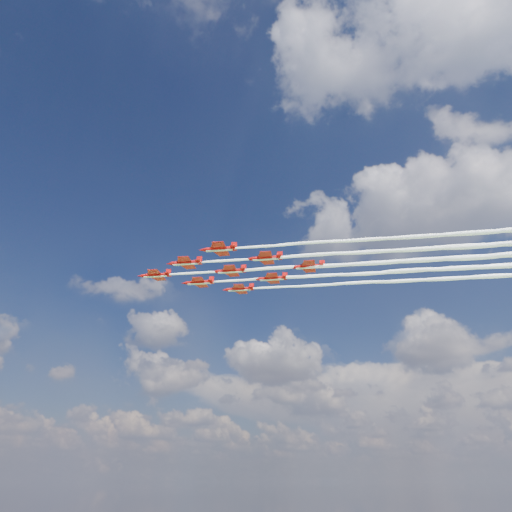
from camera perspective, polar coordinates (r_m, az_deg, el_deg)
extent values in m
cylinder|color=#BA0B0A|center=(147.02, -11.42, -2.16)|extent=(7.10, 3.94, 1.01)
cone|color=#BA0B0A|center=(148.58, -13.09, -2.24)|extent=(2.09, 1.67, 1.01)
cone|color=#BA0B0A|center=(145.66, -9.82, -2.07)|extent=(1.63, 1.40, 0.92)
ellipsoid|color=black|center=(147.78, -12.08, -2.04)|extent=(2.08, 1.55, 0.66)
cube|color=#BA0B0A|center=(146.85, -11.25, -2.16)|extent=(6.15, 8.90, 0.13)
cube|color=#BA0B0A|center=(145.86, -10.06, -2.09)|extent=(2.53, 3.54, 0.11)
cube|color=#BA0B0A|center=(146.11, -9.97, -1.78)|extent=(1.39, 0.72, 1.65)
cube|color=silver|center=(146.85, -11.44, -2.32)|extent=(6.61, 3.58, 0.11)
cylinder|color=#BA0B0A|center=(137.27, -8.07, -0.77)|extent=(7.10, 3.94, 1.01)
cone|color=#BA0B0A|center=(138.58, -9.89, -0.88)|extent=(2.09, 1.67, 1.01)
cone|color=#BA0B0A|center=(136.17, -6.32, -0.67)|extent=(1.63, 1.40, 0.92)
ellipsoid|color=black|center=(137.94, -8.79, -0.66)|extent=(2.08, 1.55, 0.66)
cube|color=#BA0B0A|center=(137.13, -7.88, -0.78)|extent=(6.15, 8.90, 0.13)
cube|color=#BA0B0A|center=(136.33, -6.58, -0.69)|extent=(2.53, 3.54, 0.11)
cube|color=#BA0B0A|center=(136.61, -6.49, -0.36)|extent=(1.39, 0.72, 1.65)
cube|color=silver|center=(137.09, -8.08, -0.95)|extent=(6.61, 3.58, 0.11)
cylinder|color=#BA0B0A|center=(150.39, -6.55, -3.01)|extent=(7.10, 3.94, 1.01)
cone|color=#BA0B0A|center=(151.59, -8.23, -3.09)|extent=(2.09, 1.67, 1.01)
cone|color=#BA0B0A|center=(149.39, -4.94, -2.93)|extent=(1.63, 1.40, 0.92)
ellipsoid|color=black|center=(151.00, -7.21, -2.89)|extent=(2.08, 1.55, 0.66)
cube|color=#BA0B0A|center=(150.26, -6.38, -3.02)|extent=(6.15, 8.90, 0.13)
cube|color=#BA0B0A|center=(149.53, -5.18, -2.94)|extent=(2.53, 3.54, 0.11)
cube|color=#BA0B0A|center=(149.79, -5.10, -2.64)|extent=(1.39, 0.72, 1.65)
cube|color=silver|center=(150.23, -6.55, -3.17)|extent=(6.61, 3.58, 0.11)
cylinder|color=#BA0B0A|center=(128.16, -4.22, 0.82)|extent=(7.10, 3.94, 1.01)
cone|color=#BA0B0A|center=(129.17, -6.21, 0.69)|extent=(2.09, 1.67, 1.01)
cone|color=#BA0B0A|center=(127.35, -2.32, 0.94)|extent=(1.63, 1.40, 0.92)
ellipsoid|color=black|center=(128.72, -5.01, 0.93)|extent=(2.08, 1.55, 0.66)
cube|color=#BA0B0A|center=(128.04, -4.02, 0.81)|extent=(6.15, 8.90, 0.13)
cube|color=#BA0B0A|center=(127.46, -2.61, 0.92)|extent=(2.53, 3.54, 0.11)
cube|color=#BA0B0A|center=(127.78, -2.52, 1.26)|extent=(1.39, 0.72, 1.65)
cube|color=silver|center=(127.96, -4.22, 0.63)|extent=(6.61, 3.58, 0.11)
cylinder|color=#BA0B0A|center=(141.35, -2.96, -1.71)|extent=(7.10, 3.94, 1.01)
cone|color=#BA0B0A|center=(142.27, -4.77, -1.81)|extent=(2.09, 1.67, 1.01)
cone|color=#BA0B0A|center=(140.62, -1.23, -1.61)|extent=(1.63, 1.40, 0.92)
ellipsoid|color=black|center=(141.86, -3.68, -1.59)|extent=(2.08, 1.55, 0.66)
cube|color=#BA0B0A|center=(141.25, -2.77, -1.71)|extent=(6.15, 8.90, 0.13)
cube|color=#BA0B0A|center=(140.72, -1.49, -1.63)|extent=(2.53, 3.54, 0.11)
cube|color=#BA0B0A|center=(141.01, -1.41, -1.31)|extent=(1.39, 0.72, 1.65)
cube|color=silver|center=(141.18, -2.96, -1.88)|extent=(6.61, 3.58, 0.11)
cylinder|color=#BA0B0A|center=(154.83, -1.91, -3.80)|extent=(7.10, 3.94, 1.01)
cone|color=#BA0B0A|center=(155.67, -3.58, -3.88)|extent=(2.09, 1.67, 1.01)
cone|color=#BA0B0A|center=(154.16, -0.33, -3.72)|extent=(1.63, 1.40, 0.92)
ellipsoid|color=black|center=(155.30, -2.58, -3.69)|extent=(2.08, 1.55, 0.66)
cube|color=#BA0B0A|center=(154.74, -1.74, -3.80)|extent=(6.15, 8.90, 0.13)
cube|color=#BA0B0A|center=(154.26, -0.57, -3.73)|extent=(2.53, 3.54, 0.11)
cube|color=#BA0B0A|center=(154.52, -0.50, -3.44)|extent=(1.39, 0.72, 1.65)
cube|color=silver|center=(154.67, -1.91, -3.96)|extent=(6.61, 3.58, 0.11)
cylinder|color=#BA0B0A|center=(133.02, 1.10, -0.23)|extent=(7.10, 3.94, 1.01)
cone|color=#BA0B0A|center=(133.62, -0.86, -0.35)|extent=(2.09, 1.67, 1.01)
cone|color=#BA0B0A|center=(132.60, 2.94, -0.12)|extent=(1.63, 1.40, 0.92)
ellipsoid|color=black|center=(133.41, 0.31, -0.11)|extent=(2.08, 1.55, 0.66)
cube|color=#BA0B0A|center=(132.95, 1.29, -0.24)|extent=(6.15, 8.90, 0.13)
cube|color=#BA0B0A|center=(132.66, 2.67, -0.14)|extent=(2.53, 3.54, 0.11)
cube|color=#BA0B0A|center=(132.98, 2.74, 0.19)|extent=(1.39, 0.72, 1.65)
cube|color=silver|center=(132.83, 1.10, -0.41)|extent=(6.61, 3.58, 0.11)
cylinder|color=#BA0B0A|center=(146.52, 1.83, -2.57)|extent=(7.10, 3.94, 1.01)
cone|color=#BA0B0A|center=(147.07, 0.06, -2.67)|extent=(2.09, 1.67, 1.01)
cone|color=#BA0B0A|center=(146.14, 3.51, -2.48)|extent=(1.63, 1.40, 0.92)
ellipsoid|color=black|center=(146.88, 1.12, -2.46)|extent=(2.08, 1.55, 0.66)
cube|color=#BA0B0A|center=(146.46, 2.01, -2.58)|extent=(6.15, 8.90, 0.13)
cube|color=#BA0B0A|center=(146.19, 3.26, -2.49)|extent=(2.53, 3.54, 0.11)
cube|color=#BA0B0A|center=(146.49, 3.33, -2.19)|extent=(1.39, 0.72, 1.65)
cube|color=silver|center=(146.35, 1.83, -2.74)|extent=(6.61, 3.58, 0.11)
cylinder|color=#BA0B0A|center=(138.99, 5.99, -1.19)|extent=(7.10, 3.94, 1.01)
cone|color=#BA0B0A|center=(139.19, 4.11, -1.30)|extent=(2.09, 1.67, 1.01)
cone|color=#BA0B0A|center=(138.93, 7.77, -1.09)|extent=(1.63, 1.40, 0.92)
ellipsoid|color=black|center=(139.21, 5.23, -1.08)|extent=(2.08, 1.55, 0.66)
cube|color=#BA0B0A|center=(138.96, 6.18, -1.20)|extent=(6.15, 8.90, 0.13)
cube|color=#BA0B0A|center=(138.93, 7.51, -1.10)|extent=(2.53, 3.54, 0.11)
cube|color=#BA0B0A|center=(139.25, 7.56, -0.79)|extent=(1.39, 0.72, 1.65)
cube|color=silver|center=(138.81, 6.00, -1.37)|extent=(6.61, 3.58, 0.11)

